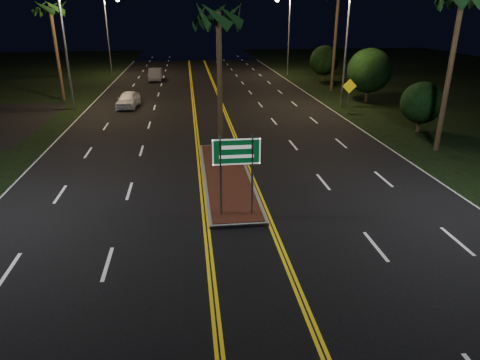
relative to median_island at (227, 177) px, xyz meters
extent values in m
plane|color=black|center=(0.00, -7.00, -0.08)|extent=(120.00, 120.00, 0.00)
cube|color=gray|center=(0.00, 0.00, -0.01)|extent=(2.25, 10.25, 0.15)
cube|color=#592819|center=(0.00, 0.00, 0.08)|extent=(2.00, 10.00, 0.02)
cylinder|color=gray|center=(-0.60, -4.20, 1.67)|extent=(0.08, 0.08, 3.20)
cylinder|color=gray|center=(0.60, -4.20, 1.67)|extent=(0.08, 0.08, 3.20)
cube|color=#07471E|center=(0.00, -4.20, 2.62)|extent=(1.80, 0.04, 1.00)
cube|color=white|center=(0.00, -4.22, 2.62)|extent=(1.80, 0.01, 1.00)
cylinder|color=gray|center=(-11.00, 17.00, 4.42)|extent=(0.18, 0.18, 9.00)
cylinder|color=gray|center=(-11.00, 37.00, 4.42)|extent=(0.18, 0.18, 9.00)
sphere|color=#FFC172|center=(-9.40, 37.00, 8.67)|extent=(0.44, 0.44, 0.44)
cylinder|color=gray|center=(11.00, 15.00, 4.42)|extent=(0.18, 0.18, 9.00)
cylinder|color=gray|center=(11.00, 35.00, 4.42)|extent=(0.18, 0.18, 9.00)
sphere|color=#FFC172|center=(9.40, 35.00, 8.67)|extent=(0.44, 0.44, 0.44)
cylinder|color=#382819|center=(0.00, 3.50, 3.67)|extent=(0.28, 0.28, 7.50)
cylinder|color=#382819|center=(-12.80, 21.00, 3.92)|extent=(0.28, 0.28, 8.00)
cylinder|color=#382819|center=(12.50, 3.00, 4.17)|extent=(0.28, 0.28, 8.50)
cylinder|color=#382819|center=(12.80, 23.00, 4.67)|extent=(0.28, 0.28, 9.50)
cylinder|color=#382819|center=(13.50, 7.00, 0.37)|extent=(0.24, 0.24, 0.90)
sphere|color=black|center=(13.50, 7.00, 1.87)|extent=(2.70, 2.70, 2.70)
cylinder|color=#382819|center=(14.00, 17.00, 0.55)|extent=(0.24, 0.24, 1.26)
sphere|color=black|center=(14.00, 17.00, 2.65)|extent=(3.78, 3.78, 3.78)
cylinder|color=#382819|center=(13.80, 29.00, 0.46)|extent=(0.24, 0.24, 1.08)
sphere|color=black|center=(13.80, 29.00, 2.26)|extent=(3.24, 3.24, 3.24)
imported|color=white|center=(-6.65, 17.34, 0.67)|extent=(2.38, 4.70, 1.51)
imported|color=#9B9CA4|center=(-5.34, 32.24, 0.71)|extent=(2.08, 4.76, 1.58)
cylinder|color=gray|center=(10.80, 12.99, 1.08)|extent=(0.07, 0.07, 2.32)
cube|color=#D5B70B|center=(10.80, 12.97, 2.03)|extent=(1.12, 0.08, 1.12)
camera|label=1|loc=(-1.71, -19.17, 7.47)|focal=32.00mm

